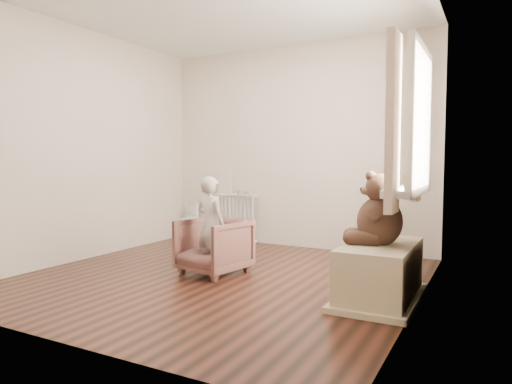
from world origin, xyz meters
The scene contains 20 objects.
floor centered at (0.00, 0.00, 0.00)m, with size 3.60×3.60×0.01m, color black.
ceiling centered at (0.00, 0.00, 2.60)m, with size 3.60×3.60×0.01m, color white.
back_wall centered at (0.00, 1.80, 1.30)m, with size 3.60×0.02×2.60m, color silver.
front_wall centered at (0.00, -1.80, 1.30)m, with size 3.60×0.02×2.60m, color silver.
left_wall centered at (-1.80, 0.00, 1.30)m, with size 0.02×3.60×2.60m, color silver.
right_wall centered at (1.80, 0.00, 1.30)m, with size 0.02×3.60×2.60m, color silver.
window centered at (1.76, 0.30, 1.45)m, with size 0.03×0.90×1.10m, color white.
window_sill centered at (1.67, 0.30, 0.87)m, with size 0.22×1.10×0.06m, color silver.
curtain_left centered at (1.65, -0.27, 1.39)m, with size 0.06×0.26×1.30m, color beige.
curtain_right centered at (1.65, 0.87, 1.39)m, with size 0.06×0.26×1.30m, color beige.
radiator centered at (-0.83, 1.68, 0.39)m, with size 0.63×0.12×0.67m, color silver.
paper_doll centered at (-0.98, 1.68, 0.83)m, with size 0.20×0.02×0.34m, color beige.
tin_a centered at (-0.74, 1.68, 0.69)m, with size 0.10×0.10×0.06m, color #A59E8C.
tin_b centered at (-0.63, 1.68, 0.69)m, with size 0.08×0.08×0.04m, color #A59E8C.
toy_vanity centered at (-1.55, 1.65, 0.28)m, with size 0.33×0.23×0.51m, color silver.
armchair centered at (-0.14, 0.09, 0.27)m, with size 0.58×0.60×0.55m, color brown.
child centered at (-0.14, 0.04, 0.50)m, with size 0.35×0.23×0.95m, color beige.
toy_bench centered at (1.52, -0.01, 0.20)m, with size 0.52×0.98×0.46m, color beige.
teddy_bear centered at (1.51, -0.02, 0.67)m, with size 0.47×0.36×0.57m, color #342017, non-canonical shape.
plush_cat centered at (1.66, 0.54, 1.00)m, with size 0.15×0.24×0.20m, color #6A6159, non-canonical shape.
Camera 1 is at (2.32, -3.66, 1.13)m, focal length 32.00 mm.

